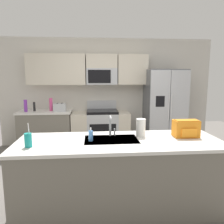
{
  "coord_description": "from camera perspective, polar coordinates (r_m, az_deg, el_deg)",
  "views": [
    {
      "loc": [
        -0.36,
        -3.37,
        1.7
      ],
      "look_at": [
        -0.01,
        0.6,
        1.05
      ],
      "focal_mm": 35.44,
      "sensor_mm": 36.0,
      "label": 1
    }
  ],
  "objects": [
    {
      "name": "paper_towel_roll",
      "position": [
        2.97,
        7.44,
        -4.05
      ],
      "size": [
        0.12,
        0.12,
        0.24
      ],
      "primitive_type": "cylinder",
      "color": "white",
      "rests_on": "island_counter"
    },
    {
      "name": "sink_faucet",
      "position": [
        2.94,
        -0.32,
        -3.14
      ],
      "size": [
        0.09,
        0.21,
        0.28
      ],
      "color": "#B7BABF",
      "rests_on": "island_counter"
    },
    {
      "name": "drink_cup_teal",
      "position": [
        2.7,
        -20.81,
        -6.79
      ],
      "size": [
        0.08,
        0.08,
        0.28
      ],
      "color": "teal",
      "rests_on": "island_counter"
    },
    {
      "name": "bottle_purple",
      "position": [
        5.38,
        -21.4,
        1.53
      ],
      "size": [
        0.08,
        0.08,
        0.27
      ],
      "primitive_type": "cylinder",
      "color": "purple",
      "rests_on": "back_counter"
    },
    {
      "name": "back_counter",
      "position": [
        5.43,
        -16.68,
        -4.42
      ],
      "size": [
        1.2,
        0.63,
        0.9
      ],
      "color": "slate",
      "rests_on": "ground"
    },
    {
      "name": "island_counter",
      "position": [
        2.97,
        1.88,
        -15.58
      ],
      "size": [
        2.58,
        0.93,
        0.9
      ],
      "color": "slate",
      "rests_on": "ground"
    },
    {
      "name": "kitchen_wall_unit",
      "position": [
        5.46,
        -2.79,
        6.87
      ],
      "size": [
        5.2,
        0.43,
        2.6
      ],
      "color": "beige",
      "rests_on": "ground"
    },
    {
      "name": "backpack",
      "position": [
        3.1,
        18.55,
        -3.95
      ],
      "size": [
        0.32,
        0.22,
        0.23
      ],
      "color": "orange",
      "rests_on": "island_counter"
    },
    {
      "name": "bottle_pink",
      "position": [
        5.32,
        -15.47,
        1.89
      ],
      "size": [
        0.08,
        0.08,
        0.29
      ],
      "primitive_type": "cylinder",
      "color": "#EA4C93",
      "rests_on": "back_counter"
    },
    {
      "name": "range_oven",
      "position": [
        5.33,
        -2.92,
        -4.4
      ],
      "size": [
        1.36,
        0.61,
        1.1
      ],
      "color": "#B7BABF",
      "rests_on": "ground"
    },
    {
      "name": "refrigerator",
      "position": [
        5.43,
        13.36,
        0.82
      ],
      "size": [
        0.9,
        0.76,
        1.85
      ],
      "color": "#4C4F54",
      "rests_on": "ground"
    },
    {
      "name": "pepper_mill",
      "position": [
        5.38,
        -19.41,
        1.33
      ],
      "size": [
        0.05,
        0.05,
        0.21
      ],
      "primitive_type": "cylinder",
      "color": "black",
      "rests_on": "back_counter"
    },
    {
      "name": "ground_plane",
      "position": [
        3.79,
        0.97,
        -17.38
      ],
      "size": [
        9.0,
        9.0,
        0.0
      ],
      "primitive_type": "plane",
      "color": "#66605B",
      "rests_on": "ground"
    },
    {
      "name": "soap_dispenser",
      "position": [
        2.77,
        -5.5,
        -6.1
      ],
      "size": [
        0.06,
        0.06,
        0.17
      ],
      "color": "#4C8CD8",
      "rests_on": "island_counter"
    },
    {
      "name": "toaster",
      "position": [
        5.22,
        -13.33,
        1.21
      ],
      "size": [
        0.28,
        0.16,
        0.18
      ],
      "color": "#B7BABF",
      "rests_on": "back_counter"
    }
  ]
}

